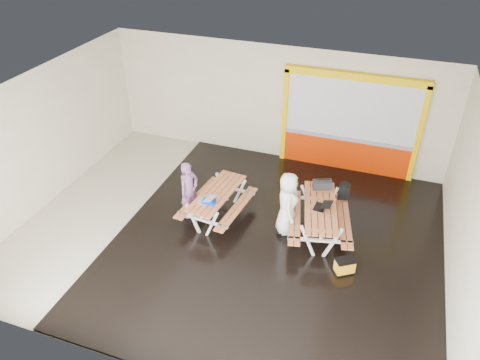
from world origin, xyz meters
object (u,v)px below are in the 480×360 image
at_px(picnic_table_left, 217,198).
at_px(dark_case, 285,229).
at_px(picnic_table_right, 320,213).
at_px(fluke_bag, 345,266).
at_px(person_right, 288,203).
at_px(laptop_left, 207,200).
at_px(backpack, 344,191).
at_px(laptop_right, 322,206).
at_px(person_left, 189,190).
at_px(toolbox, 322,185).
at_px(blue_pouch, 209,201).

height_order(picnic_table_left, dark_case, picnic_table_left).
distance_m(picnic_table_right, fluke_bag, 1.46).
bearing_deg(person_right, picnic_table_left, 73.12).
height_order(laptop_left, backpack, backpack).
bearing_deg(dark_case, laptop_right, 11.03).
bearing_deg(person_left, fluke_bag, -78.30).
xyz_separation_m(picnic_table_right, toolbox, (-0.12, 0.77, 0.30)).
bearing_deg(laptop_right, backpack, 69.59).
xyz_separation_m(person_left, dark_case, (2.44, 0.19, -0.71)).
xyz_separation_m(person_left, laptop_right, (3.25, 0.34, 0.07)).
height_order(blue_pouch, backpack, backpack).
xyz_separation_m(laptop_left, toolbox, (2.51, 1.42, 0.10)).
height_order(picnic_table_left, laptop_right, laptop_right).
bearing_deg(backpack, picnic_table_right, -113.57).
distance_m(picnic_table_left, fluke_bag, 3.50).
height_order(blue_pouch, dark_case, blue_pouch).
height_order(toolbox, fluke_bag, toolbox).
bearing_deg(fluke_bag, blue_pouch, 172.25).
height_order(person_right, backpack, person_right).
bearing_deg(toolbox, laptop_left, -150.47).
distance_m(laptop_left, backpack, 3.43).
relative_size(dark_case, fluke_bag, 0.77).
bearing_deg(laptop_right, laptop_left, -167.33).
bearing_deg(person_left, dark_case, -63.40).
distance_m(laptop_right, fluke_bag, 1.50).
relative_size(person_left, blue_pouch, 5.06).
bearing_deg(fluke_bag, dark_case, 149.33).
bearing_deg(laptop_right, blue_pouch, -166.35).
bearing_deg(backpack, toolbox, -162.67).
distance_m(backpack, dark_case, 1.77).
relative_size(picnic_table_right, laptop_right, 5.62).
bearing_deg(blue_pouch, picnic_table_left, 87.70).
xyz_separation_m(backpack, fluke_bag, (0.40, -2.08, -0.56)).
xyz_separation_m(person_right, laptop_right, (0.79, 0.14, 0.02)).
xyz_separation_m(picnic_table_right, blue_pouch, (-2.56, -0.68, 0.19)).
bearing_deg(laptop_right, toolbox, 101.28).
distance_m(person_left, fluke_bag, 4.13).
bearing_deg(laptop_left, dark_case, 13.38).
relative_size(person_right, laptop_right, 3.78).
relative_size(person_left, laptop_right, 3.56).
relative_size(blue_pouch, dark_case, 0.78).
height_order(picnic_table_right, fluke_bag, picnic_table_right).
relative_size(picnic_table_right, laptop_left, 5.37).
relative_size(person_right, toolbox, 3.12).
xyz_separation_m(person_left, fluke_bag, (4.02, -0.75, -0.61)).
xyz_separation_m(laptop_right, fluke_bag, (0.77, -1.09, -0.68)).
bearing_deg(blue_pouch, dark_case, 14.81).
bearing_deg(blue_pouch, picnic_table_right, 14.83).
bearing_deg(person_right, fluke_bag, -138.54).
xyz_separation_m(picnic_table_right, person_left, (-3.21, -0.39, 0.18)).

